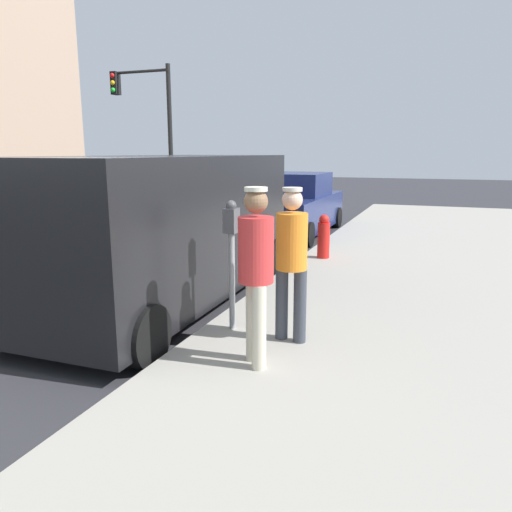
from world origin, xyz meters
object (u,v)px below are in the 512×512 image
object	(u,v)px
pedestrian_in_orange	(291,255)
pedestrian_in_red	(256,265)
fire_hydrant	(324,237)
parked_van	(164,226)
traffic_light_corner	(149,115)
parked_sedan_ahead	(293,207)
parking_meter_near	(232,243)

from	to	relation	value
pedestrian_in_orange	pedestrian_in_red	xyz separation A→B (m)	(-0.13, -0.73, 0.03)
pedestrian_in_red	fire_hydrant	size ratio (longest dim) A/B	2.02
parked_van	traffic_light_corner	size ratio (longest dim) A/B	1.00
parked_van	parked_sedan_ahead	xyz separation A→B (m)	(-0.04, 6.74, -0.41)
traffic_light_corner	parked_sedan_ahead	bearing A→B (deg)	-24.86
parked_sedan_ahead	traffic_light_corner	world-z (taller)	traffic_light_corner
parking_meter_near	pedestrian_in_orange	bearing A→B (deg)	-8.75
pedestrian_in_orange	parked_sedan_ahead	size ratio (longest dim) A/B	0.38
pedestrian_in_red	parked_sedan_ahead	world-z (taller)	pedestrian_in_red
parking_meter_near	pedestrian_in_orange	distance (m)	0.76
parking_meter_near	traffic_light_corner	bearing A→B (deg)	126.32
parked_sedan_ahead	fire_hydrant	world-z (taller)	parked_sedan_ahead
fire_hydrant	parking_meter_near	bearing A→B (deg)	-91.33
parked_sedan_ahead	fire_hydrant	xyz separation A→B (m)	(1.64, -3.46, -0.18)
pedestrian_in_orange	fire_hydrant	distance (m)	4.49
pedestrian_in_orange	fire_hydrant	bearing A→B (deg)	98.41
parked_sedan_ahead	fire_hydrant	size ratio (longest dim) A/B	5.13
traffic_light_corner	pedestrian_in_red	bearing A→B (deg)	-53.69
traffic_light_corner	fire_hydrant	size ratio (longest dim) A/B	6.05
parking_meter_near	pedestrian_in_orange	size ratio (longest dim) A/B	0.90
pedestrian_in_orange	fire_hydrant	xyz separation A→B (m)	(-0.65, 4.41, -0.55)
pedestrian_in_orange	parked_sedan_ahead	bearing A→B (deg)	106.24
parking_meter_near	fire_hydrant	bearing A→B (deg)	88.67
fire_hydrant	pedestrian_in_orange	bearing A→B (deg)	-81.59
pedestrian_in_orange	traffic_light_corner	xyz separation A→B (m)	(-8.60, 10.79, 2.40)
pedestrian_in_orange	fire_hydrant	world-z (taller)	pedestrian_in_orange
parking_meter_near	pedestrian_in_red	xyz separation A→B (m)	(0.62, -0.84, -0.03)
pedestrian_in_red	parked_van	world-z (taller)	parked_van
parking_meter_near	traffic_light_corner	distance (m)	13.45
parked_van	traffic_light_corner	bearing A→B (deg)	123.31
parked_van	pedestrian_in_orange	bearing A→B (deg)	-26.66
fire_hydrant	parked_sedan_ahead	bearing A→B (deg)	115.38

